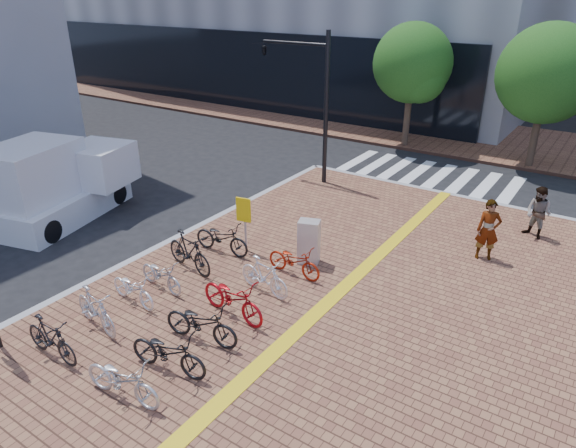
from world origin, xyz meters
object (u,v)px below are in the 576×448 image
Objects in this scene: bike_8 at (201,323)px; bike_11 at (294,261)px; bike_0 at (51,339)px; bike_5 at (222,238)px; bike_7 at (168,352)px; traffic_light_pole at (297,78)px; bike_2 at (133,289)px; bike_10 at (264,276)px; utility_box at (309,242)px; bike_4 at (189,252)px; pedestrian_b at (538,213)px; bike_6 at (122,379)px; yellow_sign at (244,215)px; bike_1 at (95,310)px; bike_3 at (161,275)px; pedestrian_a at (488,230)px; bike_9 at (233,298)px; box_truck at (59,183)px.

bike_8 is 1.10× the size of bike_11.
bike_8 is (2.29, 2.25, -0.01)m from bike_0.
bike_5 is 1.02× the size of bike_7.
bike_11 is 0.29× the size of traffic_light_pole.
bike_2 is at bearing 76.52° from bike_8.
utility_box reaches higher than bike_10.
pedestrian_b is (7.75, 7.78, 0.28)m from bike_4.
bike_7 is (0.14, 1.07, 0.01)m from bike_6.
yellow_sign is (-1.91, 6.25, 0.73)m from bike_6.
utility_box is at bearing -19.86° from bike_0.
bike_8 is 4.52m from utility_box.
bike_4 is at bearing 11.92° from bike_1.
bike_4 reaches higher than bike_1.
bike_5 is at bearing 25.24° from bike_8.
yellow_sign reaches higher than bike_3.
yellow_sign is at bearing 9.93° from bike_6.
bike_2 is 12.52m from pedestrian_b.
pedestrian_a is (6.78, 7.47, 0.50)m from bike_2.
bike_9 is 7.81m from pedestrian_a.
bike_4 reaches higher than bike_9.
utility_box is at bearing 13.23° from yellow_sign.
bike_0 is 5.21m from bike_10.
utility_box is (0.08, 3.36, 0.14)m from bike_9.
bike_1 is at bearing 56.36° from bike_6.
bike_5 is 1.10× the size of bike_11.
box_truck is (-8.96, 1.44, 0.66)m from bike_9.
bike_0 reaches higher than bike_2.
bike_5 reaches higher than bike_7.
bike_0 reaches higher than bike_8.
bike_0 is 11.89m from pedestrian_a.
bike_6 is at bearing -173.31° from bike_9.
bike_11 is 2.22m from yellow_sign.
bike_10 is at bearing -100.71° from pedestrian_b.
bike_7 is 1.08× the size of bike_11.
bike_7 reaches higher than bike_2.
bike_2 is 0.27× the size of traffic_light_pole.
bike_0 is 4.49m from bike_4.
bike_5 is at bearing 19.31° from bike_7.
yellow_sign is 0.33× the size of box_truck.
bike_7 is at bearing -169.80° from bike_10.
bike_7 is 0.92× the size of bike_9.
bike_11 is at bearing -22.86° from bike_0.
box_truck reaches higher than bike_6.
bike_7 is at bearing -169.69° from bike_9.
bike_3 is 0.93× the size of yellow_sign.
bike_1 is 1.07× the size of bike_3.
bike_6 is at bearing -179.38° from bike_11.
pedestrian_b is 9.34m from yellow_sign.
traffic_light_pole is at bearing 137.86° from pedestrian_a.
box_truck is at bearing -168.00° from utility_box.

